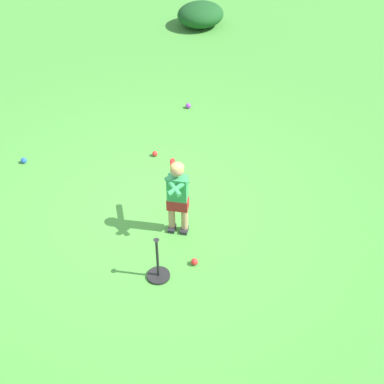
{
  "coord_description": "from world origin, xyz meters",
  "views": [
    {
      "loc": [
        3.61,
        -3.9,
        4.67
      ],
      "look_at": [
        0.53,
        0.18,
        0.45
      ],
      "focal_mm": 47.34,
      "sensor_mm": 36.0,
      "label": 1
    }
  ],
  "objects_px": {
    "child_batter": "(177,192)",
    "play_ball_by_bucket": "(155,154)",
    "play_ball_behind_batter": "(188,106)",
    "play_ball_far_left": "(194,262)",
    "play_ball_far_right": "(24,160)",
    "batting_tee": "(158,271)"
  },
  "relations": [
    {
      "from": "play_ball_far_left",
      "to": "play_ball_behind_batter",
      "type": "height_order",
      "value": "play_ball_behind_batter"
    },
    {
      "from": "play_ball_behind_batter",
      "to": "batting_tee",
      "type": "relative_size",
      "value": 0.15
    },
    {
      "from": "play_ball_far_left",
      "to": "batting_tee",
      "type": "xyz_separation_m",
      "value": [
        -0.23,
        -0.42,
        0.06
      ]
    },
    {
      "from": "play_ball_by_bucket",
      "to": "batting_tee",
      "type": "height_order",
      "value": "batting_tee"
    },
    {
      "from": "play_ball_far_right",
      "to": "play_ball_behind_batter",
      "type": "xyz_separation_m",
      "value": [
        1.02,
        2.88,
        0.0
      ]
    },
    {
      "from": "play_ball_behind_batter",
      "to": "batting_tee",
      "type": "distance_m",
      "value": 4.02
    },
    {
      "from": "batting_tee",
      "to": "play_ball_by_bucket",
      "type": "bearing_deg",
      "value": 131.29
    },
    {
      "from": "play_ball_far_right",
      "to": "batting_tee",
      "type": "distance_m",
      "value": 3.21
    },
    {
      "from": "child_batter",
      "to": "play_ball_far_right",
      "type": "bearing_deg",
      "value": -174.55
    },
    {
      "from": "batting_tee",
      "to": "child_batter",
      "type": "bearing_deg",
      "value": 112.1
    },
    {
      "from": "play_ball_by_bucket",
      "to": "batting_tee",
      "type": "xyz_separation_m",
      "value": [
        1.66,
        -1.89,
        0.06
      ]
    },
    {
      "from": "play_ball_far_left",
      "to": "play_ball_far_right",
      "type": "xyz_separation_m",
      "value": [
        -3.39,
        0.1,
        0.0
      ]
    },
    {
      "from": "play_ball_by_bucket",
      "to": "play_ball_behind_batter",
      "type": "height_order",
      "value": "play_ball_behind_batter"
    },
    {
      "from": "play_ball_far_left",
      "to": "play_ball_by_bucket",
      "type": "bearing_deg",
      "value": 142.08
    },
    {
      "from": "play_ball_far_left",
      "to": "play_ball_far_right",
      "type": "relative_size",
      "value": 0.97
    },
    {
      "from": "child_batter",
      "to": "play_ball_by_bucket",
      "type": "bearing_deg",
      "value": 140.56
    },
    {
      "from": "child_batter",
      "to": "play_ball_far_left",
      "type": "relative_size",
      "value": 12.4
    },
    {
      "from": "play_ball_by_bucket",
      "to": "play_ball_far_left",
      "type": "bearing_deg",
      "value": -37.92
    },
    {
      "from": "play_ball_by_bucket",
      "to": "play_ball_far_right",
      "type": "relative_size",
      "value": 0.96
    },
    {
      "from": "play_ball_far_left",
      "to": "batting_tee",
      "type": "relative_size",
      "value": 0.14
    },
    {
      "from": "child_batter",
      "to": "play_ball_behind_batter",
      "type": "distance_m",
      "value": 3.24
    },
    {
      "from": "child_batter",
      "to": "play_ball_by_bucket",
      "type": "relative_size",
      "value": 12.54
    }
  ]
}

